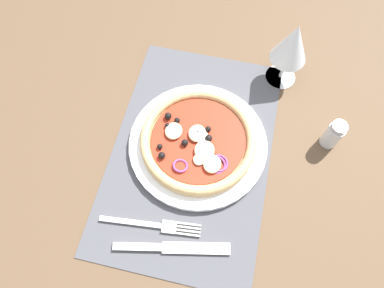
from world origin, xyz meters
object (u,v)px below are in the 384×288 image
(fork, at_px, (156,225))
(plate, at_px, (198,144))
(pepper_shaker, at_px, (333,134))
(pizza, at_px, (198,140))
(knife, at_px, (173,248))
(wine_glass, at_px, (292,45))

(fork, bearing_deg, plate, 71.42)
(plate, relative_size, pepper_shaker, 3.96)
(pepper_shaker, bearing_deg, pizza, -75.05)
(fork, distance_m, pepper_shaker, 0.37)
(knife, bearing_deg, wine_glass, 59.40)
(fork, height_order, knife, knife)
(pizza, xyz_separation_m, pepper_shaker, (-0.07, 0.25, 0.00))
(wine_glass, bearing_deg, plate, -34.64)
(plate, xyz_separation_m, knife, (0.20, -0.00, -0.00))
(plate, distance_m, pepper_shaker, 0.26)
(plate, distance_m, pizza, 0.02)
(plate, relative_size, pizza, 1.21)
(wine_glass, relative_size, pepper_shaker, 2.22)
(knife, bearing_deg, pepper_shaker, 35.41)
(wine_glass, bearing_deg, pizza, -34.49)
(plate, distance_m, fork, 0.17)
(pizza, height_order, knife, pizza)
(fork, xyz_separation_m, wine_glass, (-0.37, 0.18, 0.10))
(fork, xyz_separation_m, pepper_shaker, (-0.23, 0.29, 0.03))
(fork, relative_size, pepper_shaker, 2.70)
(knife, bearing_deg, plate, 78.46)
(wine_glass, height_order, pepper_shaker, wine_glass)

